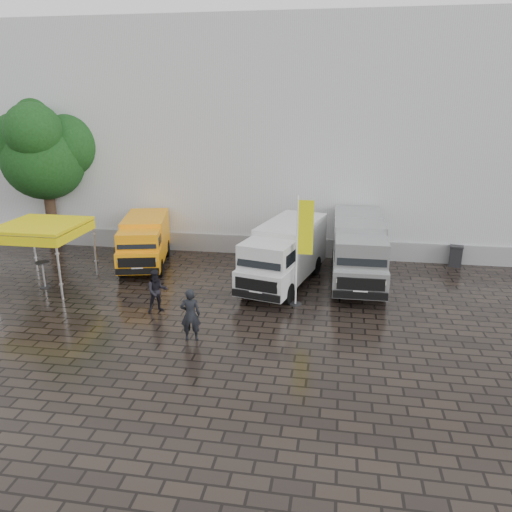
{
  "coord_description": "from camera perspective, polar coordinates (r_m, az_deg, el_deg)",
  "views": [
    {
      "loc": [
        2.07,
        -17.5,
        8.12
      ],
      "look_at": [
        -1.21,
        2.2,
        1.74
      ],
      "focal_mm": 35.0,
      "sensor_mm": 36.0,
      "label": 1
    }
  ],
  "objects": [
    {
      "name": "ground",
      "position": [
        19.4,
        2.49,
        -7.03
      ],
      "size": [
        120.0,
        120.0,
        0.0
      ],
      "primitive_type": "plane",
      "color": "black",
      "rests_on": "ground"
    },
    {
      "name": "tree",
      "position": [
        30.05,
        -23.15,
        10.89
      ],
      "size": [
        4.57,
        4.57,
        8.2
      ],
      "color": "black",
      "rests_on": "ground"
    },
    {
      "name": "hall_plinth",
      "position": [
        26.56,
        8.92,
        0.84
      ],
      "size": [
        44.0,
        0.15,
        1.0
      ],
      "primitive_type": "cube",
      "color": "gray",
      "rests_on": "ground"
    },
    {
      "name": "cocktail_table",
      "position": [
        24.05,
        -23.1,
        -1.98
      ],
      "size": [
        0.6,
        0.6,
        1.19
      ],
      "primitive_type": "cylinder",
      "color": "black",
      "rests_on": "ground"
    },
    {
      "name": "wheelie_bin",
      "position": [
        26.88,
        21.86,
        0.01
      ],
      "size": [
        0.76,
        0.76,
        1.05
      ],
      "primitive_type": "cube",
      "rotation": [
        0.0,
        0.0,
        -0.21
      ],
      "color": "black",
      "rests_on": "ground"
    },
    {
      "name": "person_tent",
      "position": [
        19.96,
        -11.23,
        -3.95
      ],
      "size": [
        1.05,
        0.98,
        1.72
      ],
      "primitive_type": "imported",
      "rotation": [
        0.0,
        0.0,
        0.51
      ],
      "color": "black",
      "rests_on": "ground"
    },
    {
      "name": "person_front",
      "position": [
        17.45,
        -7.51,
        -6.67
      ],
      "size": [
        0.77,
        0.59,
        1.91
      ],
      "primitive_type": "imported",
      "rotation": [
        0.0,
        0.0,
        3.35
      ],
      "color": "black",
      "rests_on": "ground"
    },
    {
      "name": "van_yellow",
      "position": [
        25.46,
        -12.61,
        1.51
      ],
      "size": [
        3.15,
        5.49,
        2.39
      ],
      "primitive_type": null,
      "rotation": [
        0.0,
        0.0,
        0.24
      ],
      "color": "#FF980D",
      "rests_on": "ground"
    },
    {
      "name": "exhibition_hall",
      "position": [
        33.56,
        9.61,
        13.87
      ],
      "size": [
        44.0,
        16.0,
        12.0
      ],
      "primitive_type": "cube",
      "color": "silver",
      "rests_on": "ground"
    },
    {
      "name": "van_white",
      "position": [
        22.28,
        3.22,
        0.05
      ],
      "size": [
        3.54,
        6.61,
        2.73
      ],
      "primitive_type": null,
      "rotation": [
        0.0,
        0.0,
        -0.24
      ],
      "color": "silver",
      "rests_on": "ground"
    },
    {
      "name": "van_silver",
      "position": [
        23.03,
        11.57,
        0.48
      ],
      "size": [
        2.28,
        6.63,
        2.86
      ],
      "primitive_type": null,
      "rotation": [
        0.0,
        0.0,
        0.01
      ],
      "color": "#9FA2A3",
      "rests_on": "ground"
    },
    {
      "name": "canopy_tent",
      "position": [
        23.84,
        -23.36,
        3.01
      ],
      "size": [
        3.34,
        3.34,
        2.83
      ],
      "color": "silver",
      "rests_on": "ground"
    },
    {
      "name": "flagpole",
      "position": [
        19.75,
        5.21,
        1.11
      ],
      "size": [
        0.88,
        0.5,
        4.53
      ],
      "color": "black",
      "rests_on": "ground"
    }
  ]
}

